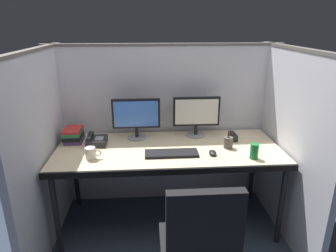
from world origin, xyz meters
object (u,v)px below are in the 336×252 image
object	(u,v)px
coffee_mug	(91,153)
book_stack	(73,135)
desk	(169,154)
keyboard_main	(171,153)
monitor_left	(136,116)
pen_cup	(228,143)
monitor_right	(196,114)
desk_phone	(96,141)
computer_mouse	(213,153)
red_stapler	(233,136)
soda_can	(254,151)

from	to	relation	value
coffee_mug	book_stack	bearing A→B (deg)	119.83
desk	keyboard_main	xyz separation A→B (m)	(0.01, -0.13, 0.06)
monitor_left	pen_cup	xyz separation A→B (m)	(0.78, -0.28, -0.17)
monitor_left	monitor_right	size ratio (longest dim) A/B	1.00
desk_phone	book_stack	bearing A→B (deg)	160.09
computer_mouse	monitor_right	bearing A→B (deg)	99.07
coffee_mug	red_stapler	bearing A→B (deg)	14.90
pen_cup	coffee_mug	distance (m)	1.13
desk_phone	pen_cup	xyz separation A→B (m)	(1.13, -0.17, 0.02)
pen_cup	soda_can	world-z (taller)	pen_cup
computer_mouse	coffee_mug	distance (m)	0.97
keyboard_main	soda_can	bearing A→B (deg)	-10.44
computer_mouse	coffee_mug	size ratio (longest dim) A/B	0.76
monitor_left	computer_mouse	size ratio (longest dim) A/B	4.48
monitor_right	book_stack	xyz separation A→B (m)	(-1.11, -0.06, -0.15)
desk	monitor_right	size ratio (longest dim) A/B	4.42
keyboard_main	computer_mouse	xyz separation A→B (m)	(0.33, -0.02, 0.01)
desk_phone	coffee_mug	size ratio (longest dim) A/B	1.51
keyboard_main	desk_phone	bearing A→B (deg)	157.24
desk	red_stapler	distance (m)	0.63
coffee_mug	soda_can	bearing A→B (deg)	-3.88
keyboard_main	book_stack	xyz separation A→B (m)	(-0.85, 0.34, 0.05)
desk	coffee_mug	bearing A→B (deg)	-165.72
desk	red_stapler	size ratio (longest dim) A/B	12.67
desk_phone	book_stack	world-z (taller)	book_stack
coffee_mug	monitor_left	bearing A→B (deg)	49.79
monitor_left	computer_mouse	world-z (taller)	monitor_left
coffee_mug	computer_mouse	bearing A→B (deg)	0.41
book_stack	desk	bearing A→B (deg)	-14.63
desk_phone	soda_can	distance (m)	1.34
desk	desk_phone	xyz separation A→B (m)	(-0.63, 0.14, 0.08)
monitor_right	desk_phone	size ratio (longest dim) A/B	2.26
monitor_left	red_stapler	size ratio (longest dim) A/B	2.87
monitor_right	soda_can	world-z (taller)	monitor_right
monitor_right	computer_mouse	size ratio (longest dim) A/B	4.48
monitor_left	desk_phone	distance (m)	0.41
monitor_right	red_stapler	bearing A→B (deg)	-18.87
monitor_left	keyboard_main	distance (m)	0.52
red_stapler	pen_cup	world-z (taller)	pen_cup
desk_phone	coffee_mug	xyz separation A→B (m)	(0.01, -0.30, 0.01)
desk_phone	red_stapler	world-z (taller)	desk_phone
red_stapler	soda_can	xyz separation A→B (m)	(0.05, -0.41, 0.03)
computer_mouse	soda_can	bearing A→B (deg)	-16.91
desk	monitor_left	world-z (taller)	monitor_left
red_stapler	book_stack	bearing A→B (deg)	178.01
monitor_right	keyboard_main	xyz separation A→B (m)	(-0.26, -0.41, -0.20)
keyboard_main	computer_mouse	bearing A→B (deg)	-4.20
computer_mouse	desk_phone	distance (m)	1.02
desk	coffee_mug	size ratio (longest dim) A/B	15.08
desk	keyboard_main	distance (m)	0.14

